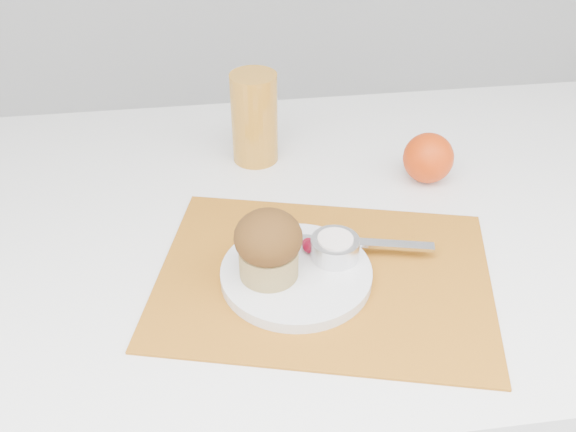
{
  "coord_description": "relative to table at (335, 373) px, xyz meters",
  "views": [
    {
      "loc": [
        -0.2,
        -0.73,
        1.33
      ],
      "look_at": [
        -0.1,
        -0.01,
        0.8
      ],
      "focal_mm": 40.0,
      "sensor_mm": 36.0,
      "label": 1
    }
  ],
  "objects": [
    {
      "name": "plate",
      "position": [
        -0.1,
        -0.14,
        0.39
      ],
      "size": [
        0.23,
        0.23,
        0.02
      ],
      "primitive_type": "cylinder",
      "rotation": [
        0.0,
        0.0,
        -0.16
      ],
      "color": "silver",
      "rests_on": "placemat"
    },
    {
      "name": "butter_knife",
      "position": [
        -0.0,
        -0.1,
        0.4
      ],
      "size": [
        0.2,
        0.06,
        0.01
      ],
      "primitive_type": "cube",
      "rotation": [
        0.0,
        0.0,
        -0.24
      ],
      "color": "silver",
      "rests_on": "plate"
    },
    {
      "name": "raspberry_far",
      "position": [
        -0.07,
        -0.11,
        0.4
      ],
      "size": [
        0.02,
        0.02,
        0.02
      ],
      "primitive_type": "ellipsoid",
      "color": "#520211",
      "rests_on": "plate"
    },
    {
      "name": "orange",
      "position": [
        0.15,
        0.08,
        0.42
      ],
      "size": [
        0.08,
        0.08,
        0.08
      ],
      "primitive_type": "sphere",
      "color": "#D33A07",
      "rests_on": "table"
    },
    {
      "name": "table",
      "position": [
        0.0,
        0.0,
        0.0
      ],
      "size": [
        1.2,
        0.8,
        0.75
      ],
      "primitive_type": "cube",
      "color": "white",
      "rests_on": "ground"
    },
    {
      "name": "placemat",
      "position": [
        -0.06,
        -0.14,
        0.38
      ],
      "size": [
        0.52,
        0.43,
        0.0
      ],
      "primitive_type": "cube",
      "rotation": [
        0.0,
        0.0,
        -0.26
      ],
      "color": "#AA6217",
      "rests_on": "table"
    },
    {
      "name": "raspberry_near",
      "position": [
        -0.07,
        -0.1,
        0.4
      ],
      "size": [
        0.02,
        0.02,
        0.02
      ],
      "primitive_type": "ellipsoid",
      "color": "#5F0214",
      "rests_on": "plate"
    },
    {
      "name": "muffin",
      "position": [
        -0.13,
        -0.15,
        0.44
      ],
      "size": [
        0.09,
        0.09,
        0.1
      ],
      "color": "tan",
      "rests_on": "plate"
    },
    {
      "name": "ramekin",
      "position": [
        -0.04,
        -0.12,
        0.41
      ],
      "size": [
        0.08,
        0.08,
        0.03
      ],
      "primitive_type": "cylinder",
      "rotation": [
        0.0,
        0.0,
        0.3
      ],
      "color": "silver",
      "rests_on": "plate"
    },
    {
      "name": "cream",
      "position": [
        -0.04,
        -0.12,
        0.42
      ],
      "size": [
        0.06,
        0.06,
        0.01
      ],
      "primitive_type": "cylinder",
      "rotation": [
        0.0,
        0.0,
        0.34
      ],
      "color": "white",
      "rests_on": "ramekin"
    },
    {
      "name": "juice_glass",
      "position": [
        -0.12,
        0.18,
        0.45
      ],
      "size": [
        0.1,
        0.1,
        0.16
      ],
      "primitive_type": "cylinder",
      "rotation": [
        0.0,
        0.0,
        -0.33
      ],
      "color": "#C27F24",
      "rests_on": "table"
    }
  ]
}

